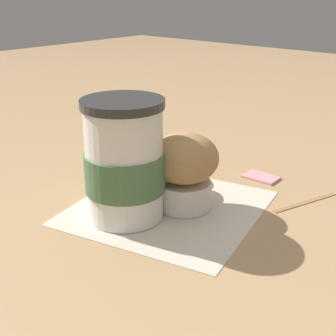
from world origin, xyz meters
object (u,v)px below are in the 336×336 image
Objects in this scene: coffee_cup at (125,163)px; muffin at (184,168)px; banana at (165,163)px; sugar_packet at (261,176)px.

coffee_cup is 1.50× the size of muffin.
muffin is at bearing -126.61° from banana.
sugar_packet is (0.15, -0.03, -0.05)m from muffin.
sugar_packet is (0.08, -0.12, -0.02)m from banana.
banana is 0.14m from sugar_packet.
sugar_packet is (0.22, -0.06, -0.07)m from coffee_cup.
muffin is 0.12m from banana.
muffin is (0.07, -0.04, -0.02)m from coffee_cup.
banana is at bearing 125.07° from sugar_packet.
coffee_cup is 0.15m from banana.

